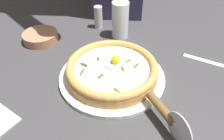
% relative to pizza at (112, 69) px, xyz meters
% --- Properties ---
extents(ground_plane, '(2.40, 2.40, 0.03)m').
position_rel_pizza_xyz_m(ground_plane, '(0.04, 0.03, -0.05)').
color(ground_plane, '#3B3A3D').
rests_on(ground_plane, ground).
extents(pizza_plate, '(0.31, 0.31, 0.01)m').
position_rel_pizza_xyz_m(pizza_plate, '(-0.00, 0.00, -0.03)').
color(pizza_plate, white).
rests_on(pizza_plate, ground).
extents(pizza, '(0.27, 0.27, 0.06)m').
position_rel_pizza_xyz_m(pizza, '(0.00, 0.00, 0.00)').
color(pizza, tan).
rests_on(pizza, pizza_plate).
extents(side_bowl, '(0.13, 0.13, 0.03)m').
position_rel_pizza_xyz_m(side_bowl, '(0.28, 0.19, -0.02)').
color(side_bowl, '#B47959').
rests_on(side_bowl, ground).
extents(pizza_cutter, '(0.16, 0.04, 0.08)m').
position_rel_pizza_xyz_m(pizza_cutter, '(-0.20, -0.07, 0.01)').
color(pizza_cutter, silver).
rests_on(pizza_cutter, ground).
extents(drinking_glass, '(0.06, 0.06, 0.13)m').
position_rel_pizza_xyz_m(drinking_glass, '(0.22, -0.10, 0.02)').
color(drinking_glass, silver).
rests_on(drinking_glass, ground).
extents(pepper_shaker, '(0.03, 0.03, 0.09)m').
position_rel_pizza_xyz_m(pepper_shaker, '(0.31, -0.04, 0.01)').
color(pepper_shaker, silver).
rests_on(pepper_shaker, ground).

